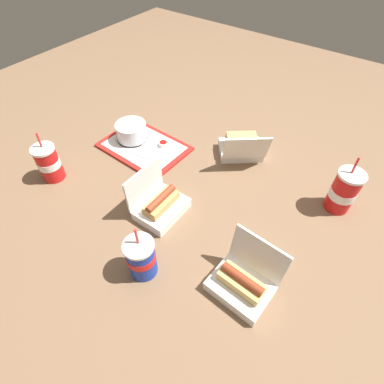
{
  "coord_description": "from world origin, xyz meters",
  "views": [
    {
      "loc": [
        -0.43,
        0.64,
        0.86
      ],
      "look_at": [
        0.01,
        0.05,
        0.05
      ],
      "focal_mm": 28.0,
      "sensor_mm": 36.0,
      "label": 1
    }
  ],
  "objects_px": {
    "clamshell_hotdog_corner": "(160,204)",
    "clamshell_hotdog_center": "(243,282)",
    "plastic_fork": "(140,155)",
    "clamshell_sandwich_back": "(242,147)",
    "soda_cup_corner": "(141,258)",
    "soda_cup_right": "(344,191)",
    "food_tray": "(144,147)",
    "soda_cup_back": "(49,163)",
    "cake_container": "(132,132)",
    "ketchup_cup": "(163,144)"
  },
  "relations": [
    {
      "from": "ketchup_cup",
      "to": "clamshell_hotdog_corner",
      "type": "relative_size",
      "value": 0.22
    },
    {
      "from": "clamshell_hotdog_corner",
      "to": "food_tray",
      "type": "bearing_deg",
      "value": -38.75
    },
    {
      "from": "food_tray",
      "to": "ketchup_cup",
      "type": "bearing_deg",
      "value": -147.47
    },
    {
      "from": "clamshell_hotdog_corner",
      "to": "clamshell_sandwich_back",
      "type": "distance_m",
      "value": 0.46
    },
    {
      "from": "plastic_fork",
      "to": "soda_cup_back",
      "type": "relative_size",
      "value": 0.52
    },
    {
      "from": "food_tray",
      "to": "ketchup_cup",
      "type": "height_order",
      "value": "ketchup_cup"
    },
    {
      "from": "clamshell_hotdog_center",
      "to": "clamshell_sandwich_back",
      "type": "bearing_deg",
      "value": -59.96
    },
    {
      "from": "cake_container",
      "to": "soda_cup_corner",
      "type": "bearing_deg",
      "value": 136.6
    },
    {
      "from": "cake_container",
      "to": "soda_cup_corner",
      "type": "xyz_separation_m",
      "value": [
        -0.48,
        0.45,
        0.02
      ]
    },
    {
      "from": "soda_cup_back",
      "to": "soda_cup_right",
      "type": "xyz_separation_m",
      "value": [
        -0.98,
        -0.52,
        0.01
      ]
    },
    {
      "from": "plastic_fork",
      "to": "ketchup_cup",
      "type": "bearing_deg",
      "value": -116.03
    },
    {
      "from": "plastic_fork",
      "to": "soda_cup_right",
      "type": "xyz_separation_m",
      "value": [
        -0.77,
        -0.23,
        0.07
      ]
    },
    {
      "from": "plastic_fork",
      "to": "food_tray",
      "type": "bearing_deg",
      "value": -66.32
    },
    {
      "from": "clamshell_sandwich_back",
      "to": "clamshell_hotdog_corner",
      "type": "bearing_deg",
      "value": 80.06
    },
    {
      "from": "food_tray",
      "to": "clamshell_sandwich_back",
      "type": "distance_m",
      "value": 0.43
    },
    {
      "from": "soda_cup_corner",
      "to": "clamshell_hotdog_center",
      "type": "bearing_deg",
      "value": -155.66
    },
    {
      "from": "food_tray",
      "to": "cake_container",
      "type": "distance_m",
      "value": 0.09
    },
    {
      "from": "cake_container",
      "to": "soda_cup_back",
      "type": "relative_size",
      "value": 0.66
    },
    {
      "from": "ketchup_cup",
      "to": "cake_container",
      "type": "bearing_deg",
      "value": 14.45
    },
    {
      "from": "clamshell_sandwich_back",
      "to": "clamshell_hotdog_center",
      "type": "xyz_separation_m",
      "value": [
        -0.31,
        0.53,
        -0.0
      ]
    },
    {
      "from": "cake_container",
      "to": "food_tray",
      "type": "bearing_deg",
      "value": 173.65
    },
    {
      "from": "cake_container",
      "to": "clamshell_hotdog_corner",
      "type": "relative_size",
      "value": 0.78
    },
    {
      "from": "soda_cup_corner",
      "to": "food_tray",
      "type": "bearing_deg",
      "value": -47.82
    },
    {
      "from": "food_tray",
      "to": "soda_cup_right",
      "type": "relative_size",
      "value": 1.65
    },
    {
      "from": "cake_container",
      "to": "plastic_fork",
      "type": "height_order",
      "value": "cake_container"
    },
    {
      "from": "plastic_fork",
      "to": "clamshell_hotdog_corner",
      "type": "bearing_deg",
      "value": 141.22
    },
    {
      "from": "clamshell_sandwich_back",
      "to": "clamshell_hotdog_center",
      "type": "distance_m",
      "value": 0.62
    },
    {
      "from": "clamshell_hotdog_corner",
      "to": "clamshell_hotdog_center",
      "type": "height_order",
      "value": "clamshell_hotdog_corner"
    },
    {
      "from": "food_tray",
      "to": "plastic_fork",
      "type": "relative_size",
      "value": 3.44
    },
    {
      "from": "clamshell_hotdog_corner",
      "to": "clamshell_sandwich_back",
      "type": "height_order",
      "value": "clamshell_hotdog_corner"
    },
    {
      "from": "clamshell_hotdog_corner",
      "to": "soda_cup_corner",
      "type": "relative_size",
      "value": 0.87
    },
    {
      "from": "cake_container",
      "to": "soda_cup_right",
      "type": "relative_size",
      "value": 0.61
    },
    {
      "from": "food_tray",
      "to": "soda_cup_back",
      "type": "height_order",
      "value": "soda_cup_back"
    },
    {
      "from": "plastic_fork",
      "to": "soda_cup_right",
      "type": "bearing_deg",
      "value": -168.54
    },
    {
      "from": "clamshell_hotdog_corner",
      "to": "soda_cup_back",
      "type": "bearing_deg",
      "value": 13.88
    },
    {
      "from": "ketchup_cup",
      "to": "clamshell_sandwich_back",
      "type": "relative_size",
      "value": 0.16
    },
    {
      "from": "clamshell_hotdog_corner",
      "to": "soda_cup_back",
      "type": "height_order",
      "value": "soda_cup_back"
    },
    {
      "from": "soda_cup_right",
      "to": "plastic_fork",
      "type": "bearing_deg",
      "value": 16.29
    },
    {
      "from": "clamshell_hotdog_center",
      "to": "soda_cup_corner",
      "type": "distance_m",
      "value": 0.31
    },
    {
      "from": "soda_cup_corner",
      "to": "soda_cup_right",
      "type": "height_order",
      "value": "soda_cup_right"
    },
    {
      "from": "ketchup_cup",
      "to": "clamshell_sandwich_back",
      "type": "height_order",
      "value": "clamshell_sandwich_back"
    },
    {
      "from": "plastic_fork",
      "to": "clamshell_sandwich_back",
      "type": "relative_size",
      "value": 0.44
    },
    {
      "from": "clamshell_hotdog_corner",
      "to": "cake_container",
      "type": "bearing_deg",
      "value": -33.43
    },
    {
      "from": "ketchup_cup",
      "to": "soda_cup_right",
      "type": "height_order",
      "value": "soda_cup_right"
    },
    {
      "from": "clamshell_hotdog_corner",
      "to": "clamshell_sandwich_back",
      "type": "relative_size",
      "value": 0.71
    },
    {
      "from": "clamshell_hotdog_corner",
      "to": "soda_cup_corner",
      "type": "distance_m",
      "value": 0.24
    },
    {
      "from": "clamshell_hotdog_corner",
      "to": "soda_cup_right",
      "type": "distance_m",
      "value": 0.65
    },
    {
      "from": "food_tray",
      "to": "clamshell_hotdog_center",
      "type": "height_order",
      "value": "clamshell_hotdog_center"
    },
    {
      "from": "cake_container",
      "to": "ketchup_cup",
      "type": "xyz_separation_m",
      "value": [
        -0.15,
        -0.04,
        -0.02
      ]
    },
    {
      "from": "plastic_fork",
      "to": "clamshell_hotdog_corner",
      "type": "distance_m",
      "value": 0.32
    }
  ]
}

